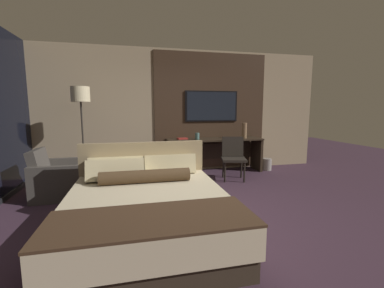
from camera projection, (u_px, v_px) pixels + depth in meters
ground_plane at (204, 213)px, 3.62m from camera, size 16.00×16.00×0.00m
wall_back_tv_panel at (179, 111)px, 5.96m from camera, size 7.20×0.09×2.80m
bed at (147, 209)px, 2.98m from camera, size 1.81×2.11×0.97m
desk at (214, 149)px, 5.95m from camera, size 2.18×0.58×0.78m
tv at (212, 106)px, 6.04m from camera, size 1.26×0.04×0.71m
desk_chair at (233, 154)px, 5.34m from camera, size 0.58×0.58×0.88m
armchair_by_window at (58, 180)px, 4.29m from camera, size 0.78×0.79×0.82m
floor_lamp at (81, 102)px, 4.82m from camera, size 0.34×0.34×1.87m
vase_tall at (244, 130)px, 5.97m from camera, size 0.11×0.11×0.36m
vase_short at (197, 136)px, 5.72m from camera, size 0.10×0.10×0.15m
book at (182, 139)px, 5.76m from camera, size 0.24×0.18×0.03m
waste_bin at (267, 164)px, 6.15m from camera, size 0.22×0.22×0.28m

